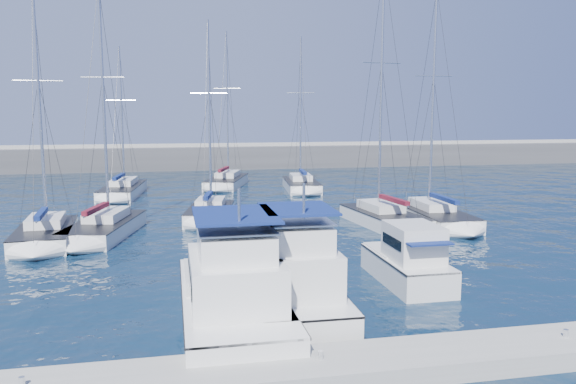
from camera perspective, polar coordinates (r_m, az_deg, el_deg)
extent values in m
plane|color=black|center=(27.19, -2.70, -8.23)|extent=(220.00, 220.00, 0.00)
cube|color=#424244|center=(78.17, -8.62, 3.10)|extent=(160.00, 6.00, 4.00)
cube|color=gray|center=(78.02, -8.65, 4.71)|extent=(160.00, 1.20, 0.50)
cube|color=gray|center=(16.98, 3.33, -17.49)|extent=(40.00, 2.20, 0.60)
cylinder|color=silver|center=(16.80, -25.42, -16.98)|extent=(0.16, 0.16, 0.25)
cylinder|color=silver|center=(16.80, 3.34, -16.18)|extent=(0.16, 0.16, 0.25)
cylinder|color=silver|center=(20.25, 26.39, -12.72)|extent=(0.16, 0.16, 0.25)
cube|color=silver|center=(21.10, -5.71, -11.99)|extent=(3.54, 9.59, 1.60)
cube|color=#262628|center=(20.86, -5.74, -10.05)|extent=(3.61, 9.59, 0.08)
cube|color=silver|center=(19.49, -5.42, -8.73)|extent=(3.01, 4.44, 1.60)
cube|color=black|center=(19.47, -5.42, -8.51)|extent=(3.07, 3.55, 0.45)
cube|color=silver|center=(18.98, -5.40, -5.29)|extent=(2.41, 3.11, 0.90)
cube|color=navy|center=(18.77, -5.44, -2.32)|extent=(2.71, 3.55, 0.08)
cube|color=silver|center=(21.92, 0.31, -11.17)|extent=(3.40, 7.99, 1.60)
cube|color=#262628|center=(21.69, 0.31, -9.29)|extent=(3.46, 8.00, 0.08)
cube|color=silver|center=(20.54, 0.82, -7.82)|extent=(2.83, 3.73, 1.60)
cube|color=black|center=(20.51, 0.82, -7.61)|extent=(2.87, 3.00, 0.45)
cube|color=silver|center=(20.04, 0.94, -4.54)|extent=(2.26, 2.62, 0.90)
cube|color=navy|center=(19.84, 0.95, -1.72)|extent=(2.54, 2.99, 0.08)
cube|color=silver|center=(26.25, 11.90, -8.09)|extent=(2.38, 5.67, 1.60)
cube|color=#262628|center=(26.05, 11.95, -6.50)|extent=(2.43, 5.67, 0.08)
cube|color=silver|center=(25.24, 12.63, -5.01)|extent=(2.02, 2.63, 1.60)
cube|color=black|center=(25.22, 12.63, -4.83)|extent=(2.06, 2.11, 0.45)
cube|color=navy|center=(24.25, 13.64, -4.84)|extent=(1.90, 1.73, 0.07)
cube|color=silver|center=(36.16, -23.40, -4.29)|extent=(3.54, 7.62, 1.30)
cube|color=#262628|center=(36.04, -23.45, -3.31)|extent=(3.60, 7.63, 0.06)
cube|color=silver|center=(36.44, -23.39, -2.68)|extent=(2.18, 3.38, 0.55)
cylinder|color=silver|center=(36.16, -23.94, 8.18)|extent=(0.18, 0.18, 13.36)
cylinder|color=silver|center=(34.80, -23.77, -2.26)|extent=(0.39, 3.71, 0.12)
cube|color=navy|center=(34.68, -23.81, -2.04)|extent=(0.60, 3.36, 0.28)
cube|color=silver|center=(36.88, -18.11, -3.80)|extent=(4.73, 8.72, 1.30)
cube|color=#262628|center=(36.76, -18.15, -2.84)|extent=(4.79, 8.73, 0.06)
cube|color=silver|center=(37.18, -17.91, -2.20)|extent=(2.69, 3.95, 0.55)
cylinder|color=silver|center=(36.93, -18.24, 8.86)|extent=(0.18, 0.18, 13.89)
cylinder|color=silver|center=(35.46, -18.86, -1.83)|extent=(1.02, 4.06, 0.12)
cube|color=#57111F|center=(35.34, -18.93, -1.62)|extent=(1.15, 3.71, 0.28)
cube|color=silver|center=(40.42, -7.91, -2.45)|extent=(4.04, 6.93, 1.30)
cube|color=#262628|center=(40.31, -7.93, -1.57)|extent=(4.10, 6.94, 0.06)
cube|color=silver|center=(40.66, -7.87, -1.03)|extent=(2.37, 3.14, 0.55)
cylinder|color=silver|center=(40.40, -8.01, 8.13)|extent=(0.18, 0.18, 12.56)
cylinder|color=silver|center=(39.22, -8.12, -0.56)|extent=(0.71, 3.22, 0.12)
cube|color=navy|center=(39.10, -8.14, -0.36)|extent=(0.88, 2.94, 0.28)
cube|color=silver|center=(38.89, 9.70, -2.91)|extent=(4.01, 8.23, 1.30)
cube|color=#262628|center=(38.77, 9.72, -2.00)|extent=(4.07, 8.24, 0.06)
cube|color=silver|center=(39.15, 9.39, -1.42)|extent=(2.41, 3.68, 0.55)
cylinder|color=silver|center=(38.93, 9.46, 10.50)|extent=(0.18, 0.18, 15.81)
cylinder|color=silver|center=(37.60, 10.60, -0.99)|extent=(0.58, 3.95, 0.12)
cube|color=#57111F|center=(37.49, 10.68, -0.78)|extent=(0.77, 3.58, 0.28)
cube|color=silver|center=(40.30, 14.61, -2.67)|extent=(3.23, 8.68, 1.30)
cube|color=#262628|center=(40.19, 14.64, -1.79)|extent=(3.29, 8.68, 0.06)
cube|color=silver|center=(40.62, 14.35, -1.22)|extent=(2.05, 3.82, 0.55)
cylinder|color=silver|center=(40.43, 14.53, 9.30)|extent=(0.18, 0.18, 14.46)
cylinder|color=silver|center=(38.90, 15.48, -0.84)|extent=(0.24, 4.30, 0.12)
cube|color=navy|center=(38.79, 15.55, -0.65)|extent=(0.46, 3.88, 0.28)
cube|color=silver|center=(54.21, -16.42, -0.04)|extent=(3.94, 9.73, 1.30)
cube|color=#262628|center=(54.13, -16.45, 0.62)|extent=(4.00, 9.74, 0.06)
cube|color=silver|center=(54.67, -16.35, 1.04)|extent=(2.36, 4.32, 0.55)
cylinder|color=silver|center=(54.65, -16.54, 7.65)|extent=(0.18, 0.18, 12.19)
cylinder|color=silver|center=(52.64, -16.77, 1.36)|extent=(0.60, 4.73, 0.12)
cube|color=navy|center=(52.53, -16.80, 1.51)|extent=(0.78, 4.28, 0.28)
cube|color=silver|center=(58.84, -6.25, 0.86)|extent=(5.52, 9.25, 1.30)
cube|color=#262628|center=(58.76, -6.26, 1.47)|extent=(5.58, 9.27, 0.06)
cube|color=silver|center=(59.26, -6.16, 1.84)|extent=(3.04, 4.24, 0.55)
cylinder|color=silver|center=(59.25, -6.20, 9.03)|extent=(0.18, 0.18, 14.44)
cylinder|color=silver|center=(57.40, -6.53, 2.18)|extent=(1.39, 4.21, 0.12)
cube|color=#57111F|center=(57.28, -6.56, 2.32)|extent=(1.48, 3.86, 0.28)
cube|color=silver|center=(55.69, 1.36, 0.50)|extent=(3.77, 8.18, 1.30)
cube|color=#262628|center=(55.61, 1.36, 1.14)|extent=(3.83, 8.18, 0.06)
cube|color=silver|center=(56.06, 1.30, 1.53)|extent=(2.28, 3.64, 0.55)
cylinder|color=silver|center=(55.99, 1.28, 8.66)|extent=(0.18, 0.18, 13.52)
cylinder|color=silver|center=(54.34, 1.52, 1.90)|extent=(0.51, 3.95, 0.12)
cube|color=navy|center=(54.22, 1.54, 2.05)|extent=(0.70, 3.58, 0.28)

